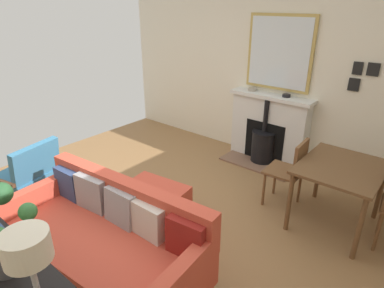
% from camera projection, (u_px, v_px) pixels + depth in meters
% --- Properties ---
extents(ground_plane, '(5.08, 5.21, 0.01)m').
position_uv_depth(ground_plane, '(141.00, 223.00, 3.66)').
color(ground_plane, olive).
extents(wall_left, '(0.12, 5.21, 2.86)m').
position_uv_depth(wall_left, '(262.00, 64.00, 4.87)').
color(wall_left, silver).
rests_on(wall_left, ground).
extents(fireplace, '(0.61, 1.25, 1.04)m').
position_uv_depth(fireplace, '(267.00, 132.00, 4.93)').
color(fireplace, brown).
rests_on(fireplace, ground).
extents(mirror_over_mantel, '(0.04, 0.97, 1.03)m').
position_uv_depth(mirror_over_mantel, '(279.00, 53.00, 4.55)').
color(mirror_over_mantel, tan).
extents(mantel_bowl_near, '(0.13, 0.13, 0.04)m').
position_uv_depth(mantel_bowl_near, '(252.00, 89.00, 4.91)').
color(mantel_bowl_near, '#9E9384').
rests_on(mantel_bowl_near, fireplace).
extents(mantel_bowl_far, '(0.12, 0.12, 0.04)m').
position_uv_depth(mantel_bowl_far, '(286.00, 95.00, 4.59)').
color(mantel_bowl_far, black).
rests_on(mantel_bowl_far, fireplace).
extents(sofa, '(1.03, 2.00, 0.80)m').
position_uv_depth(sofa, '(105.00, 238.00, 2.90)').
color(sofa, '#B2B2B7').
rests_on(sofa, ground).
extents(ottoman, '(0.66, 0.77, 0.38)m').
position_uv_depth(ottoman, '(152.00, 200.00, 3.65)').
color(ottoman, '#B2B2B7').
rests_on(ottoman, ground).
extents(armchair_accent, '(0.78, 0.72, 0.83)m').
position_uv_depth(armchair_accent, '(29.00, 171.00, 3.81)').
color(armchair_accent, '#4C3321').
rests_on(armchair_accent, ground).
extents(console_table, '(0.38, 1.57, 0.75)m').
position_uv_depth(console_table, '(0.00, 265.00, 2.19)').
color(console_table, black).
rests_on(console_table, ground).
extents(table_lamp_far_end, '(0.25, 0.25, 0.48)m').
position_uv_depth(table_lamp_far_end, '(27.00, 250.00, 1.66)').
color(table_lamp_far_end, '#B2B2B7').
rests_on(table_lamp_far_end, console_table).
extents(dining_table, '(0.94, 0.79, 0.72)m').
position_uv_depth(dining_table, '(341.00, 174.00, 3.40)').
color(dining_table, brown).
rests_on(dining_table, ground).
extents(dining_chair_near_fireplace, '(0.42, 0.42, 0.86)m').
position_uv_depth(dining_chair_near_fireplace, '(291.00, 168.00, 3.76)').
color(dining_chair_near_fireplace, brown).
rests_on(dining_chair_near_fireplace, ground).
extents(photo_gallery_row, '(0.02, 0.31, 0.37)m').
position_uv_depth(photo_gallery_row, '(362.00, 75.00, 3.98)').
color(photo_gallery_row, black).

